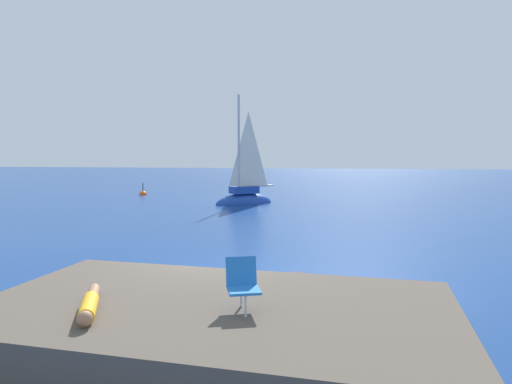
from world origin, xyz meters
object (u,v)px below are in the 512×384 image
Objects in this scene: beach_chair at (242,282)px; marker_buoy at (143,195)px; sailboat_near at (244,198)px; person_sunbather at (89,305)px.

beach_chair is 27.31m from marker_buoy.
beach_chair is at bearing 61.98° from sailboat_near.
sailboat_near reaches higher than person_sunbather.
sailboat_near is 9.50m from marker_buoy.
sailboat_near reaches higher than beach_chair.
marker_buoy is at bearing -172.96° from beach_chair.
beach_chair is at bearing -64.08° from marker_buoy.
marker_buoy is (-11.93, 24.54, -1.01)m from beach_chair.
sailboat_near is 4.21× the size of person_sunbather.
person_sunbather is at bearing 55.40° from sailboat_near.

